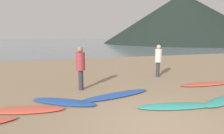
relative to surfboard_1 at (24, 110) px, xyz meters
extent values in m
cube|color=#8C7559|center=(3.19, 8.13, -0.14)|extent=(120.00, 120.00, 0.20)
cube|color=slate|center=(3.19, 61.86, -0.04)|extent=(140.00, 100.00, 0.01)
cone|color=black|center=(34.56, 39.83, 6.62)|extent=(42.53, 42.53, 13.33)
ellipsoid|color=#D84C38|center=(0.00, 0.00, 0.00)|extent=(2.30, 1.03, 0.09)
ellipsoid|color=#1E479E|center=(1.10, 0.34, 0.00)|extent=(2.15, 1.65, 0.09)
ellipsoid|color=#1E479E|center=(2.90, 0.52, 0.00)|extent=(2.74, 1.18, 0.08)
ellipsoid|color=teal|center=(4.27, -0.99, -0.01)|extent=(2.42, 1.00, 0.08)
ellipsoid|color=teal|center=(5.99, -1.05, 0.00)|extent=(2.04, 1.07, 0.09)
ellipsoid|color=#D84C38|center=(7.15, 0.85, 0.00)|extent=(2.66, 0.63, 0.08)
cylinder|color=#2D2D38|center=(1.83, 1.68, 0.35)|extent=(0.19, 0.19, 0.79)
cylinder|color=#9E3338|center=(1.83, 1.68, 1.09)|extent=(0.34, 0.34, 0.69)
sphere|color=#936B4C|center=(1.83, 1.68, 1.54)|extent=(0.22, 0.22, 0.22)
cylinder|color=#2D2D38|center=(5.94, 2.90, 0.34)|extent=(0.18, 0.18, 0.77)
cylinder|color=beige|center=(5.94, 2.90, 1.05)|extent=(0.33, 0.33, 0.67)
sphere|color=tan|center=(5.94, 2.90, 1.50)|extent=(0.22, 0.22, 0.22)
camera|label=1|loc=(0.88, -5.57, 2.07)|focal=30.43mm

